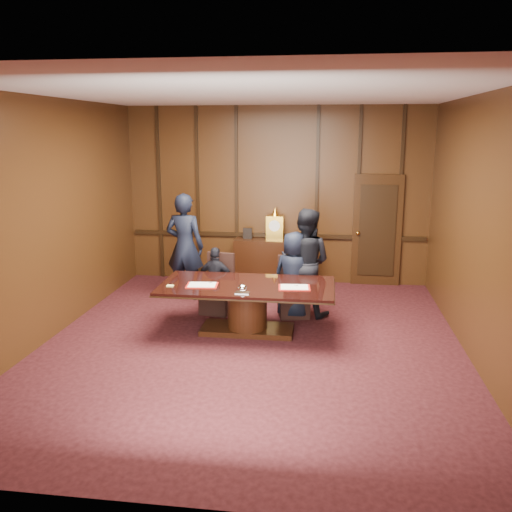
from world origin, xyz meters
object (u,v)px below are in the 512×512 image
Objects in this scene: signatory_left at (216,281)px; signatory_right at (294,275)px; witness_left at (185,247)px; witness_right at (305,262)px; sideboard at (275,260)px; conference_table at (247,300)px.

signatory_right is (1.30, 0.00, 0.15)m from signatory_left.
witness_right is at bearing 171.93° from witness_left.
sideboard is 2.04m from signatory_right.
signatory_right is 0.30m from witness_right.
witness_left reaches higher than signatory_right.
sideboard reaches higher than conference_table.
signatory_right is at bearing 50.91° from conference_table.
signatory_left is at bearing -111.94° from sideboard.
witness_left is at bearing -141.96° from sideboard.
signatory_right is at bearing 166.48° from witness_left.
signatory_left reaches higher than conference_table.
sideboard is 2.76m from conference_table.
signatory_left is 0.59× the size of witness_left.
conference_table is 1.46× the size of witness_right.
sideboard is 2.11m from signatory_left.
sideboard is 0.89× the size of witness_right.
sideboard is 1.96m from witness_right.
conference_table is at bearing 65.97° from witness_right.
witness_left is at bearing 1.13° from witness_right.
witness_left reaches higher than conference_table.
conference_table is 2.14m from witness_left.
witness_right reaches higher than conference_table.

